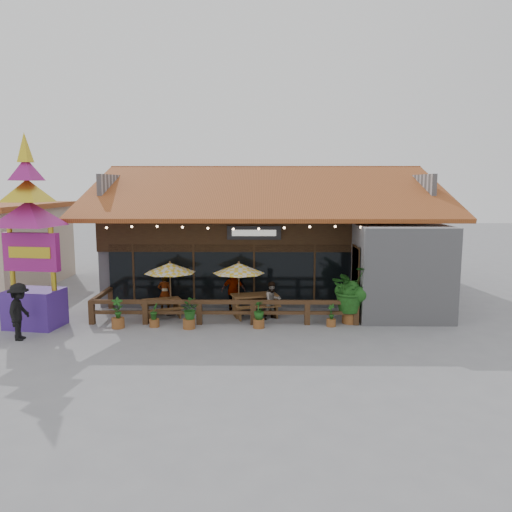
{
  "coord_description": "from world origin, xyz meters",
  "views": [
    {
      "loc": [
        -0.22,
        -18.46,
        5.12
      ],
      "look_at": [
        -0.42,
        1.5,
        2.29
      ],
      "focal_mm": 35.0,
      "sensor_mm": 36.0,
      "label": 1
    }
  ],
  "objects_px": {
    "umbrella_left": "(170,268)",
    "thai_sign_tower": "(29,219)",
    "picnic_table_left": "(162,305)",
    "tropical_plant": "(351,290)",
    "picnic_table_right": "(254,301)",
    "umbrella_right": "(239,268)",
    "pedestrian": "(19,312)"
  },
  "relations": [
    {
      "from": "picnic_table_left",
      "to": "tropical_plant",
      "type": "distance_m",
      "value": 7.33
    },
    {
      "from": "umbrella_right",
      "to": "umbrella_left",
      "type": "bearing_deg",
      "value": 178.3
    },
    {
      "from": "umbrella_left",
      "to": "picnic_table_left",
      "type": "height_order",
      "value": "umbrella_left"
    },
    {
      "from": "umbrella_left",
      "to": "picnic_table_left",
      "type": "xyz_separation_m",
      "value": [
        -0.31,
        -0.25,
        -1.42
      ]
    },
    {
      "from": "umbrella_left",
      "to": "thai_sign_tower",
      "type": "relative_size",
      "value": 0.36
    },
    {
      "from": "umbrella_left",
      "to": "tropical_plant",
      "type": "relative_size",
      "value": 1.22
    },
    {
      "from": "umbrella_left",
      "to": "tropical_plant",
      "type": "height_order",
      "value": "tropical_plant"
    },
    {
      "from": "picnic_table_right",
      "to": "umbrella_left",
      "type": "bearing_deg",
      "value": 179.67
    },
    {
      "from": "umbrella_left",
      "to": "picnic_table_left",
      "type": "relative_size",
      "value": 1.48
    },
    {
      "from": "picnic_table_right",
      "to": "pedestrian",
      "type": "distance_m",
      "value": 8.43
    },
    {
      "from": "picnic_table_left",
      "to": "thai_sign_tower",
      "type": "bearing_deg",
      "value": -161.33
    },
    {
      "from": "picnic_table_left",
      "to": "picnic_table_right",
      "type": "distance_m",
      "value": 3.64
    },
    {
      "from": "umbrella_right",
      "to": "pedestrian",
      "type": "distance_m",
      "value": 7.89
    },
    {
      "from": "picnic_table_left",
      "to": "umbrella_left",
      "type": "bearing_deg",
      "value": 38.81
    },
    {
      "from": "umbrella_left",
      "to": "thai_sign_tower",
      "type": "xyz_separation_m",
      "value": [
        -4.64,
        -1.71,
        2.05
      ]
    },
    {
      "from": "umbrella_left",
      "to": "thai_sign_tower",
      "type": "distance_m",
      "value": 5.35
    },
    {
      "from": "pedestrian",
      "to": "umbrella_right",
      "type": "bearing_deg",
      "value": -71.07
    },
    {
      "from": "picnic_table_right",
      "to": "tropical_plant",
      "type": "relative_size",
      "value": 0.95
    },
    {
      "from": "umbrella_left",
      "to": "thai_sign_tower",
      "type": "bearing_deg",
      "value": -159.75
    },
    {
      "from": "umbrella_left",
      "to": "umbrella_right",
      "type": "bearing_deg",
      "value": -1.7
    },
    {
      "from": "umbrella_left",
      "to": "tropical_plant",
      "type": "bearing_deg",
      "value": -9.01
    },
    {
      "from": "tropical_plant",
      "to": "pedestrian",
      "type": "distance_m",
      "value": 11.58
    },
    {
      "from": "umbrella_left",
      "to": "picnic_table_right",
      "type": "xyz_separation_m",
      "value": [
        3.33,
        -0.02,
        -1.32
      ]
    },
    {
      "from": "umbrella_left",
      "to": "umbrella_right",
      "type": "relative_size",
      "value": 1.24
    },
    {
      "from": "tropical_plant",
      "to": "pedestrian",
      "type": "xyz_separation_m",
      "value": [
        -11.38,
        -2.15,
        -0.3
      ]
    },
    {
      "from": "picnic_table_right",
      "to": "pedestrian",
      "type": "xyz_separation_m",
      "value": [
        -7.78,
        -3.23,
        0.38
      ]
    },
    {
      "from": "picnic_table_left",
      "to": "tropical_plant",
      "type": "xyz_separation_m",
      "value": [
        7.23,
        -0.85,
        0.79
      ]
    },
    {
      "from": "thai_sign_tower",
      "to": "umbrella_left",
      "type": "bearing_deg",
      "value": 20.25
    },
    {
      "from": "picnic_table_left",
      "to": "picnic_table_right",
      "type": "relative_size",
      "value": 0.87
    },
    {
      "from": "umbrella_right",
      "to": "picnic_table_right",
      "type": "bearing_deg",
      "value": 5.67
    },
    {
      "from": "umbrella_right",
      "to": "picnic_table_right",
      "type": "distance_m",
      "value": 1.46
    },
    {
      "from": "umbrella_right",
      "to": "picnic_table_right",
      "type": "xyz_separation_m",
      "value": [
        0.62,
        0.06,
        -1.32
      ]
    }
  ]
}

